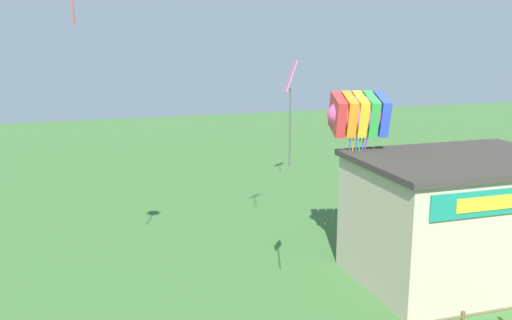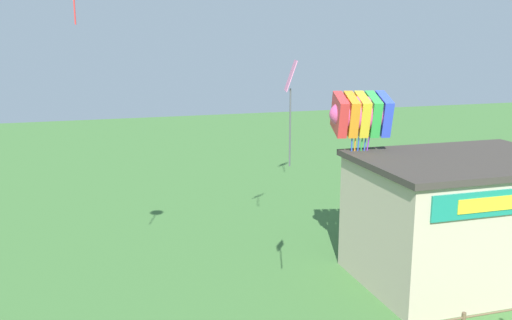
# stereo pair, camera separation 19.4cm
# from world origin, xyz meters

# --- Properties ---
(seaside_building) EXTENTS (8.09, 5.88, 5.00)m
(seaside_building) POSITION_xyz_m (9.16, 10.26, 2.51)
(seaside_building) COLOR #B7A88E
(seaside_building) RESTS_ON ground_plane
(kite_rainbow_parafoil) EXTENTS (2.94, 2.26, 3.60)m
(kite_rainbow_parafoil) POSITION_xyz_m (6.00, 12.87, 6.46)
(kite_rainbow_parafoil) COLOR #E54C8C
(kite_pink_diamond) EXTENTS (0.48, 0.73, 3.16)m
(kite_pink_diamond) POSITION_xyz_m (1.06, 7.85, 7.97)
(kite_pink_diamond) COLOR pink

